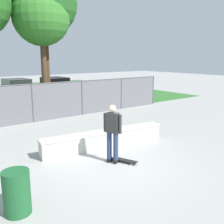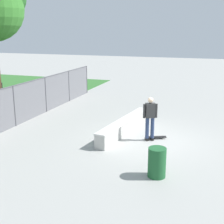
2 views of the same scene
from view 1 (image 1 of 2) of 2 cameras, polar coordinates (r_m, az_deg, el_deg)
ground_plane at (r=8.13m, az=-0.25°, el=-11.26°), size 80.00×80.00×0.00m
concrete_ledge at (r=9.39m, az=-1.58°, el=-5.98°), size 4.74×1.08×0.62m
skateboarder at (r=7.87m, az=0.12°, el=-4.27°), size 0.40×0.54×1.82m
skateboard at (r=8.16m, az=2.86°, el=-10.62°), size 0.49×0.82×0.09m
chainlink_fence at (r=13.41m, az=-17.18°, el=2.20°), size 17.18×0.07×1.95m
tree_near_right at (r=15.87m, az=-15.34°, el=19.51°), size 3.23×3.23×7.06m
tree_mid at (r=16.51m, az=-14.86°, el=22.11°), size 3.84×3.84×8.17m
car_white at (r=20.59m, az=-20.38°, el=4.63°), size 2.10×4.25×1.66m
car_black at (r=21.25m, az=-12.59°, el=5.29°), size 2.10×4.25×1.66m
trash_bin at (r=5.93m, az=-20.31°, el=-16.33°), size 0.56×0.56×0.94m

